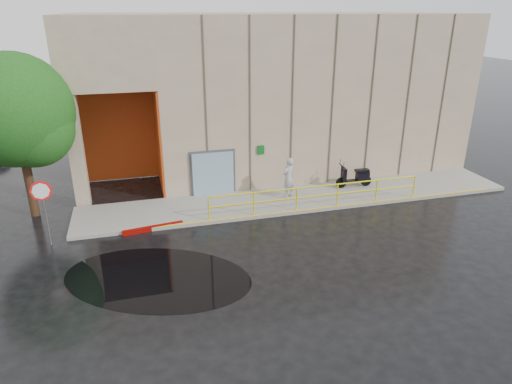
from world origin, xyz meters
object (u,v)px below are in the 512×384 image
stop_sign (42,199)px  tree_near (20,115)px  red_curb (153,228)px  person (288,178)px  scooter (355,171)px

stop_sign → tree_near: (-0.86, 2.97, 2.47)m
red_curb → tree_near: 6.85m
person → scooter: person is taller
stop_sign → tree_near: size_ratio=0.38×
person → stop_sign: (-9.98, -1.79, 0.79)m
tree_near → scooter: bearing=-3.2°
tree_near → red_curb: bearing=-30.3°
stop_sign → tree_near: tree_near is taller
red_curb → tree_near: size_ratio=0.35×
scooter → tree_near: size_ratio=0.27×
stop_sign → tree_near: 3.95m
person → red_curb: (-6.20, -1.54, -1.00)m
stop_sign → red_curb: bearing=22.3°
stop_sign → scooter: bearing=27.6°
person → scooter: (3.52, 0.38, -0.14)m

